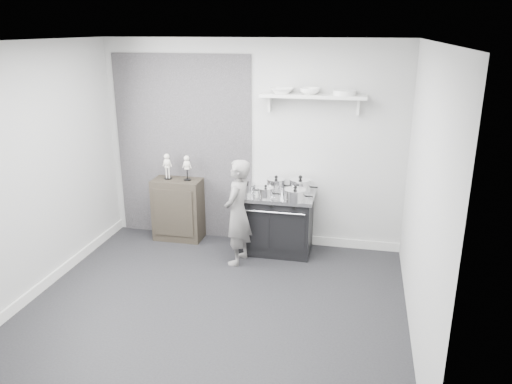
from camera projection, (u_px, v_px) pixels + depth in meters
The scene contains 16 objects.
ground at pixel (215, 304), 5.33m from camera, with size 4.00×4.00×0.00m, color black.
room_shell at pixel (206, 152), 4.98m from camera, with size 4.02×3.62×2.71m.
wall_shelf at pixel (313, 97), 6.10m from camera, with size 1.30×0.26×0.24m.
stove at pixel (275, 222), 6.50m from camera, with size 0.99×0.62×0.79m.
side_cabinet at pixel (179, 209), 6.89m from camera, with size 0.66×0.38×0.86m, color black.
child at pixel (238, 212), 6.10m from camera, with size 0.48×0.32×1.33m, color slate.
pot_front_left at pixel (247, 189), 6.35m from camera, with size 0.30×0.21×0.18m.
pot_back_left at pixel (276, 184), 6.49m from camera, with size 0.34×0.25×0.20m.
pot_back_right at pixel (300, 186), 6.40m from camera, with size 0.37×0.28×0.23m.
pot_front_right at pixel (295, 195), 6.11m from camera, with size 0.35×0.27×0.19m.
pot_front_center at pixel (266, 192), 6.23m from camera, with size 0.29×0.20×0.16m.
skeleton_full at pixel (167, 164), 6.72m from camera, with size 0.11×0.07×0.41m, color beige, non-canonical shape.
skeleton_torso at pixel (187, 166), 6.67m from camera, with size 0.11×0.07×0.39m, color beige, non-canonical shape.
bowl_large at pixel (282, 91), 6.15m from camera, with size 0.29×0.29×0.07m, color white.
bowl_small at pixel (310, 91), 6.08m from camera, with size 0.24×0.24×0.08m, color white.
plate_stack at pixel (344, 93), 6.00m from camera, with size 0.27×0.27×0.06m, color silver.
Camera 1 is at (1.42, -4.49, 2.82)m, focal length 35.00 mm.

